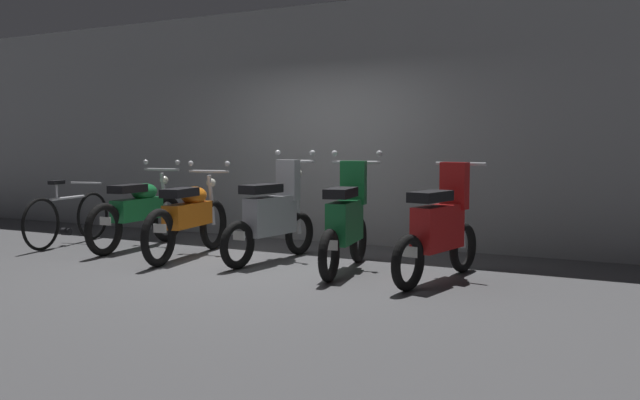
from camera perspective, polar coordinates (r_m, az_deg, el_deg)
ground_plane at (r=7.47m, az=-5.54°, el=-5.67°), size 80.00×80.00×0.00m
back_wall at (r=9.24m, az=1.63°, el=6.55°), size 16.00×0.30×3.28m
motorbike_slot_0 at (r=8.96m, az=-15.38°, el=-0.90°), size 0.59×1.95×1.15m
motorbike_slot_1 at (r=8.10m, az=-11.23°, el=-1.40°), size 0.58×1.94×1.15m
motorbike_slot_2 at (r=7.69m, az=-4.12°, el=-1.38°), size 0.59×1.68×1.29m
motorbike_slot_3 at (r=7.06m, az=2.25°, el=-1.91°), size 0.58×1.67×1.29m
motorbike_slot_4 at (r=6.66m, az=10.29°, el=-2.42°), size 0.57×1.67×1.18m
bicycle at (r=9.56m, az=-20.91°, el=-1.48°), size 0.50×1.71×0.89m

